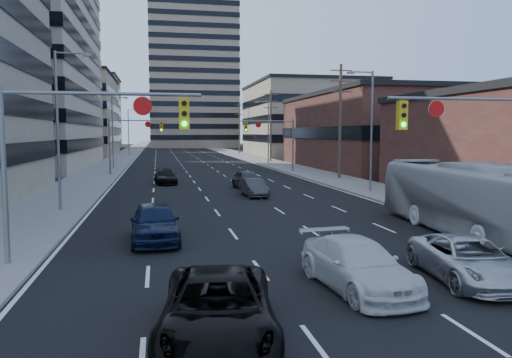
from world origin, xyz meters
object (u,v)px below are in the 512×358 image
object	(u,v)px
black_pickup	(218,309)
transit_bus	(465,198)
white_van	(357,265)
sedan_blue	(155,222)
silver_suv	(468,259)

from	to	relation	value
black_pickup	transit_bus	xyz separation A→B (m)	(12.21, 9.50, 0.87)
white_van	sedan_blue	world-z (taller)	sedan_blue
black_pickup	silver_suv	bearing A→B (deg)	27.65
sedan_blue	silver_suv	bearing A→B (deg)	-40.61
black_pickup	transit_bus	size ratio (longest dim) A/B	0.46
silver_suv	sedan_blue	world-z (taller)	sedan_blue
white_van	silver_suv	bearing A→B (deg)	-4.17
white_van	transit_bus	distance (m)	10.32
silver_suv	sedan_blue	distance (m)	11.93
white_van	silver_suv	distance (m)	3.59
white_van	sedan_blue	bearing A→B (deg)	121.76
black_pickup	white_van	distance (m)	5.22
transit_bus	sedan_blue	xyz separation A→B (m)	(-13.59, 0.89, -0.79)
white_van	sedan_blue	distance (m)	9.47
sedan_blue	white_van	bearing A→B (deg)	-54.71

